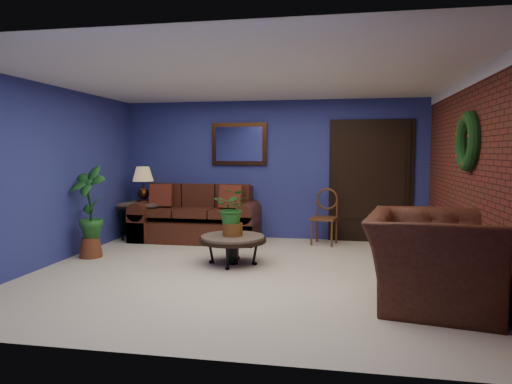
% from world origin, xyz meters
% --- Properties ---
extents(floor, '(5.50, 5.50, 0.00)m').
position_xyz_m(floor, '(0.00, 0.00, 0.00)').
color(floor, beige).
rests_on(floor, ground).
extents(wall_back, '(5.50, 0.04, 2.50)m').
position_xyz_m(wall_back, '(0.00, 2.50, 1.25)').
color(wall_back, navy).
rests_on(wall_back, ground).
extents(wall_left, '(0.04, 5.00, 2.50)m').
position_xyz_m(wall_left, '(-2.75, 0.00, 1.25)').
color(wall_left, navy).
rests_on(wall_left, ground).
extents(wall_right_brick, '(0.04, 5.00, 2.50)m').
position_xyz_m(wall_right_brick, '(2.75, 0.00, 1.25)').
color(wall_right_brick, maroon).
rests_on(wall_right_brick, ground).
extents(ceiling, '(5.50, 5.00, 0.02)m').
position_xyz_m(ceiling, '(0.00, 0.00, 2.50)').
color(ceiling, silver).
rests_on(ceiling, wall_back).
extents(crown_molding, '(0.03, 5.00, 0.14)m').
position_xyz_m(crown_molding, '(2.72, 0.00, 2.43)').
color(crown_molding, white).
rests_on(crown_molding, wall_right_brick).
extents(wall_mirror, '(1.02, 0.06, 0.77)m').
position_xyz_m(wall_mirror, '(-0.60, 2.46, 1.72)').
color(wall_mirror, '#3D2111').
rests_on(wall_mirror, wall_back).
extents(closet_door, '(1.44, 0.06, 2.18)m').
position_xyz_m(closet_door, '(1.75, 2.47, 1.05)').
color(closet_door, black).
rests_on(closet_door, wall_back).
extents(wreath, '(0.16, 0.72, 0.72)m').
position_xyz_m(wreath, '(2.69, 0.05, 1.70)').
color(wreath, black).
rests_on(wreath, wall_right_brick).
extents(sofa, '(2.21, 0.95, 0.99)m').
position_xyz_m(sofa, '(-1.29, 2.08, 0.33)').
color(sofa, '#4D2316').
rests_on(sofa, ground).
extents(coffee_table, '(0.94, 0.94, 0.40)m').
position_xyz_m(coffee_table, '(-0.26, 0.43, 0.35)').
color(coffee_table, '#4D4943').
rests_on(coffee_table, ground).
extents(end_table, '(0.73, 0.73, 0.66)m').
position_xyz_m(end_table, '(-2.30, 2.05, 0.51)').
color(end_table, '#4D4943').
rests_on(end_table, ground).
extents(table_lamp, '(0.37, 0.37, 0.62)m').
position_xyz_m(table_lamp, '(-2.30, 2.05, 1.07)').
color(table_lamp, '#3D2111').
rests_on(table_lamp, end_table).
extents(side_chair, '(0.49, 0.49, 0.96)m').
position_xyz_m(side_chair, '(0.98, 2.12, 0.54)').
color(side_chair, brown).
rests_on(side_chair, ground).
extents(armchair, '(1.51, 1.65, 0.94)m').
position_xyz_m(armchair, '(2.15, -0.82, 0.47)').
color(armchair, '#4D2316').
rests_on(armchair, ground).
extents(coffee_plant, '(0.52, 0.46, 0.66)m').
position_xyz_m(coffee_plant, '(-0.26, 0.43, 0.76)').
color(coffee_plant, brown).
rests_on(coffee_plant, coffee_table).
extents(floor_plant, '(0.45, 0.40, 0.84)m').
position_xyz_m(floor_plant, '(2.35, 0.95, 0.44)').
color(floor_plant, brown).
rests_on(floor_plant, ground).
extents(tall_plant, '(0.69, 0.57, 1.38)m').
position_xyz_m(tall_plant, '(-2.45, 0.47, 0.74)').
color(tall_plant, brown).
rests_on(tall_plant, ground).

